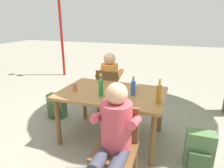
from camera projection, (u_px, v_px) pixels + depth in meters
name	position (u px, v px, depth m)	size (l,w,h in m)	color
ground_plane	(112.00, 137.00, 3.10)	(24.00, 24.00, 0.00)	gray
dining_table	(112.00, 98.00, 2.90)	(1.50, 0.99, 0.75)	olive
chair_far_left	(109.00, 89.00, 3.77)	(0.45, 0.45, 0.87)	brown
chair_near_right	(117.00, 143.00, 2.13)	(0.46, 0.46, 0.87)	brown
person_in_white_shirt	(111.00, 79.00, 3.82)	(0.47, 0.61, 1.18)	orange
person_in_plaid_shirt	(114.00, 135.00, 1.98)	(0.47, 0.61, 1.18)	#B7424C
bottle_amber	(159.00, 93.00, 2.45)	(0.06, 0.06, 0.32)	#996019
bottle_blue	(133.00, 87.00, 2.71)	(0.06, 0.06, 0.27)	#2D56A3
bottle_green	(101.00, 87.00, 2.68)	(0.06, 0.06, 0.31)	#287A38
cup_steel	(135.00, 88.00, 2.91)	(0.07, 0.07, 0.09)	#B2B7BC
cup_terracotta	(75.00, 87.00, 2.91)	(0.07, 0.07, 0.11)	#BC6B47
backpack_by_near_side	(199.00, 150.00, 2.44)	(0.34, 0.24, 0.47)	#47663D
backpack_by_far_side	(57.00, 106.00, 3.69)	(0.33, 0.22, 0.44)	#47663D
lamp_post	(59.00, 6.00, 5.93)	(0.56, 0.20, 3.06)	maroon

